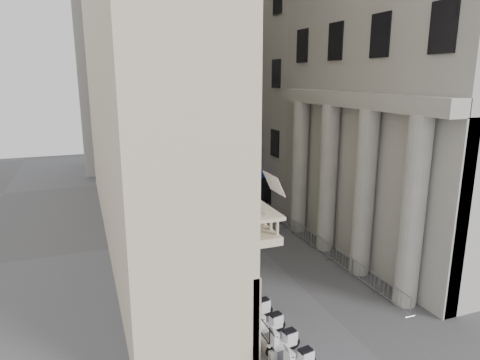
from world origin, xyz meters
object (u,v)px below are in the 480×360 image
at_px(security_tent, 202,183).
at_px(pedestrian_a, 206,189).
at_px(info_kiosk, 199,238).
at_px(street_lamp, 190,158).
at_px(pedestrian_b, 249,198).

height_order(security_tent, pedestrian_a, security_tent).
distance_m(security_tent, info_kiosk, 7.85).
relative_size(street_lamp, pedestrian_a, 4.70).
relative_size(street_lamp, pedestrian_b, 5.25).
distance_m(security_tent, pedestrian_a, 6.27).
relative_size(pedestrian_a, pedestrian_b, 1.12).
height_order(security_tent, info_kiosk, security_tent).
bearing_deg(street_lamp, security_tent, 21.50).
bearing_deg(pedestrian_b, info_kiosk, 89.83).
bearing_deg(security_tent, pedestrian_a, 70.35).
relative_size(street_lamp, info_kiosk, 4.51).
height_order(info_kiosk, pedestrian_b, info_kiosk).
height_order(security_tent, pedestrian_b, security_tent).
relative_size(security_tent, street_lamp, 0.51).
height_order(street_lamp, pedestrian_b, street_lamp).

